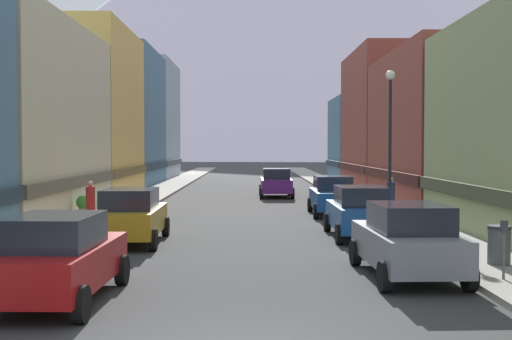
{
  "coord_description": "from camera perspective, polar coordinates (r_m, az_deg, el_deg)",
  "views": [
    {
      "loc": [
        0.09,
        -9.97,
        3.13
      ],
      "look_at": [
        0.4,
        37.07,
        1.48
      ],
      "focal_mm": 47.12,
      "sensor_mm": 36.0,
      "label": 1
    }
  ],
  "objects": [
    {
      "name": "car_right_2",
      "position": [
        30.77,
        6.55,
        -2.16
      ],
      "size": [
        2.1,
        4.42,
        1.78
      ],
      "color": "#19478C",
      "rests_on": "ground"
    },
    {
      "name": "sidewalk_right",
      "position": [
        45.49,
        7.41,
        -1.86
      ],
      "size": [
        2.5,
        100.0,
        0.15
      ],
      "primitive_type": "cube",
      "color": "gray",
      "rests_on": "ground"
    },
    {
      "name": "mountain_backdrop",
      "position": [
        276.17,
        3.01,
        13.71
      ],
      "size": [
        273.93,
        273.93,
        118.27
      ],
      "primitive_type": "cone",
      "color": "silver",
      "rests_on": "ground"
    },
    {
      "name": "pedestrian_1",
      "position": [
        30.28,
        11.37,
        -2.25
      ],
      "size": [
        0.36,
        0.36,
        1.64
      ],
      "color": "navy",
      "rests_on": "sidewalk_right"
    },
    {
      "name": "car_right_1",
      "position": [
        23.25,
        8.82,
        -3.52
      ],
      "size": [
        2.08,
        4.41,
        1.78
      ],
      "color": "#19478C",
      "rests_on": "ground"
    },
    {
      "name": "car_right_0",
      "position": [
        16.44,
        12.73,
        -5.84
      ],
      "size": [
        2.2,
        4.46,
        1.78
      ],
      "color": "slate",
      "rests_on": "ground"
    },
    {
      "name": "sidewalk_left",
      "position": [
        45.52,
        -8.38,
        -1.86
      ],
      "size": [
        2.5,
        100.0,
        0.15
      ],
      "primitive_type": "cube",
      "color": "gray",
      "rests_on": "ground"
    },
    {
      "name": "storefront_left_4",
      "position": [
        66.62,
        -10.32,
        3.99
      ],
      "size": [
        8.08,
        11.87,
        11.29
      ],
      "color": "#99A5B2",
      "rests_on": "ground"
    },
    {
      "name": "car_left_1",
      "position": [
        22.02,
        -10.57,
        -3.84
      ],
      "size": [
        2.12,
        4.43,
        1.78
      ],
      "color": "#B28419",
      "rests_on": "ground"
    },
    {
      "name": "car_left_0",
      "position": [
        14.12,
        -16.51,
        -7.17
      ],
      "size": [
        2.17,
        4.45,
        1.78
      ],
      "color": "#9E1111",
      "rests_on": "ground"
    },
    {
      "name": "storefront_right_2",
      "position": [
        38.1,
        18.64,
        3.15
      ],
      "size": [
        10.26,
        13.65,
        8.21
      ],
      "color": "brown",
      "rests_on": "ground"
    },
    {
      "name": "pedestrian_0",
      "position": [
        27.2,
        -13.87,
        -2.75
      ],
      "size": [
        0.36,
        0.36,
        1.63
      ],
      "color": "maroon",
      "rests_on": "sidewalk_left"
    },
    {
      "name": "potted_plant_0",
      "position": [
        29.25,
        -14.42,
        -2.85
      ],
      "size": [
        0.63,
        0.63,
        0.94
      ],
      "color": "gray",
      "rests_on": "sidewalk_left"
    },
    {
      "name": "car_driving_0",
      "position": [
        41.46,
        1.71,
        -1.07
      ],
      "size": [
        2.06,
        4.4,
        1.78
      ],
      "color": "#591E72",
      "rests_on": "ground"
    },
    {
      "name": "storefront_right_3",
      "position": [
        50.87,
        12.93,
        3.92
      ],
      "size": [
        8.85,
        12.62,
        10.08
      ],
      "color": "brown",
      "rests_on": "ground"
    },
    {
      "name": "parking_meter_near",
      "position": [
        16.1,
        20.31,
        -5.67
      ],
      "size": [
        0.14,
        0.1,
        1.33
      ],
      "color": "#595960",
      "rests_on": "sidewalk_right"
    },
    {
      "name": "storefront_left_3",
      "position": [
        54.86,
        -12.32,
        4.13
      ],
      "size": [
        7.77,
        11.98,
        10.76
      ],
      "color": "slate",
      "rests_on": "ground"
    },
    {
      "name": "storefront_left_1",
      "position": [
        31.12,
        -20.4,
        3.71
      ],
      "size": [
        6.39,
        13.97,
        8.55
      ],
      "color": "beige",
      "rests_on": "ground"
    },
    {
      "name": "streetlamp_right",
      "position": [
        26.0,
        11.32,
        3.86
      ],
      "size": [
        0.36,
        0.36,
        5.86
      ],
      "color": "black",
      "rests_on": "sidewalk_right"
    },
    {
      "name": "storefront_left_2",
      "position": [
        43.64,
        -16.13,
        4.45
      ],
      "size": [
        8.75,
        11.1,
        10.44
      ],
      "color": "#D8B259",
      "rests_on": "ground"
    },
    {
      "name": "storefront_right_4",
      "position": [
        61.65,
        9.43,
        2.43
      ],
      "size": [
        6.45,
        9.42,
        7.5
      ],
      "color": "slate",
      "rests_on": "ground"
    },
    {
      "name": "trash_bin_right",
      "position": [
        18.14,
        19.93,
        -5.99
      ],
      "size": [
        0.59,
        0.59,
        0.98
      ],
      "color": "#4C5156",
      "rests_on": "sidewalk_right"
    }
  ]
}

